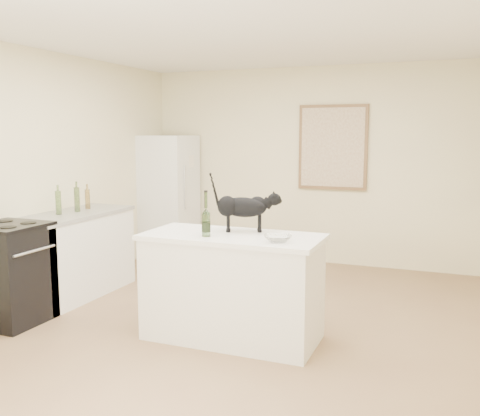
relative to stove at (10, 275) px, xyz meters
name	(u,v)px	position (x,y,z in m)	size (l,w,h in m)	color
floor	(231,328)	(1.95, 0.60, -0.45)	(5.50, 5.50, 0.00)	#8E6F4C
ceiling	(230,28)	(1.95, 0.60, 2.15)	(5.50, 5.50, 0.00)	white
wall_back	(310,166)	(1.95, 3.35, 0.85)	(4.50, 4.50, 0.00)	beige
wall_left	(27,176)	(-0.30, 0.60, 0.85)	(5.50, 5.50, 0.00)	beige
island_base	(232,289)	(2.05, 0.40, -0.02)	(1.44, 0.67, 0.86)	white
island_top	(232,237)	(2.05, 0.40, 0.43)	(1.50, 0.70, 0.04)	white
left_cabinets	(74,256)	(0.00, 0.90, -0.02)	(0.60, 1.40, 0.86)	white
left_countertop	(72,215)	(0.00, 0.90, 0.43)	(0.62, 1.44, 0.04)	gray
stove	(10,275)	(0.00, 0.00, 0.00)	(0.60, 0.60, 0.90)	black
fridge	(168,196)	(0.00, 2.95, 0.40)	(0.68, 0.68, 1.70)	white
artwork_frame	(333,147)	(2.25, 3.32, 1.10)	(0.90, 0.03, 1.10)	brown
artwork_canvas	(332,147)	(2.25, 3.30, 1.10)	(0.82, 0.00, 1.02)	beige
black_cat	(243,210)	(2.08, 0.57, 0.64)	(0.54, 0.16, 0.38)	black
wine_bottle	(206,216)	(1.88, 0.25, 0.62)	(0.07, 0.07, 0.33)	#2C5020
glass_bowl	(278,239)	(2.50, 0.25, 0.48)	(0.22, 0.22, 0.05)	white
fridge_paper	(191,161)	(0.34, 3.00, 0.90)	(0.00, 0.13, 0.17)	white
counter_bottle_cluster	(74,200)	(-0.02, 0.96, 0.57)	(0.12, 0.51, 0.26)	brown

